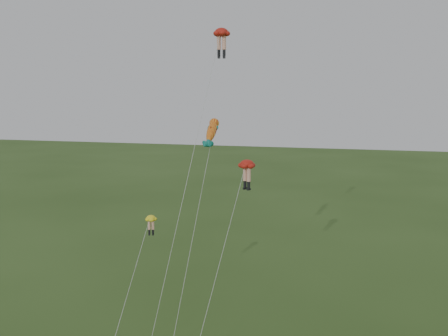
# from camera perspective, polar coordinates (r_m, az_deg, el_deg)

# --- Properties ---
(legs_kite_red_high) EXTENTS (4.46, 8.47, 24.45)m
(legs_kite_red_high) POSITION_cam_1_polar(r_m,az_deg,el_deg) (41.66, -0.43, 14.44)
(legs_kite_red_high) COLOR red
(legs_kite_red_high) RESTS_ON ground
(legs_kite_red_mid) EXTENTS (2.64, 11.82, 13.76)m
(legs_kite_red_mid) POSITION_cam_1_polar(r_m,az_deg,el_deg) (41.33, 2.56, -0.08)
(legs_kite_red_mid) COLOR red
(legs_kite_red_mid) RESTS_ON ground
(legs_kite_yellow) EXTENTS (1.23, 9.63, 9.24)m
(legs_kite_yellow) POSITION_cam_1_polar(r_m,az_deg,el_deg) (41.63, -8.54, -6.46)
(legs_kite_yellow) COLOR yellow
(legs_kite_yellow) RESTS_ON ground
(fish_kite) EXTENTS (1.20, 10.43, 17.31)m
(fish_kite) POSITION_cam_1_polar(r_m,az_deg,el_deg) (43.05, -1.41, 4.21)
(fish_kite) COLOR #FFA520
(fish_kite) RESTS_ON ground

